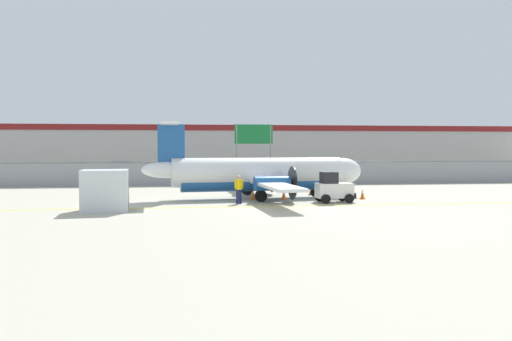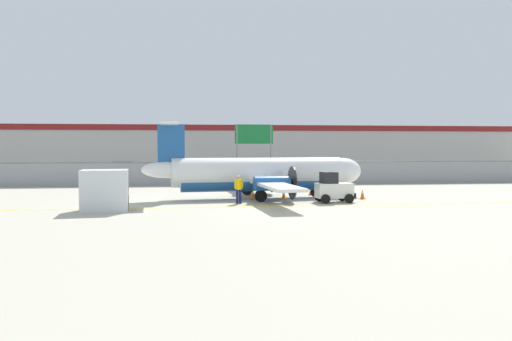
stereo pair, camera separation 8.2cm
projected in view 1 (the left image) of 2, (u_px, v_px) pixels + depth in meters
The scene contains 19 objects.
ground_plane at pixel (281, 206), 28.67m from camera, with size 140.00×140.00×0.01m.
perimeter_fence at pixel (249, 173), 44.47m from camera, with size 98.00×0.10×2.10m.
parking_lot_strip at pixel (238, 177), 55.92m from camera, with size 98.00×17.00×0.12m.
background_building at pixel (227, 148), 74.09m from camera, with size 91.00×8.10×6.50m.
commuter_airplane at pixel (262, 174), 33.06m from camera, with size 14.87×16.08×4.92m.
baggage_tug at pixel (333, 188), 30.66m from camera, with size 2.40×1.52×1.88m.
ground_crew_worker at pixel (239, 188), 29.90m from camera, with size 0.55×0.42×1.70m.
cargo_container at pixel (105, 190), 26.45m from camera, with size 2.57×2.21×2.20m.
traffic_cone_near_left at pixel (311, 191), 35.31m from camera, with size 0.36×0.36×0.64m.
traffic_cone_near_right at pixel (284, 195), 32.34m from camera, with size 0.36×0.36×0.64m.
traffic_cone_far_left at pixel (362, 194), 32.59m from camera, with size 0.36×0.36×0.64m.
traffic_cone_far_right at pixel (253, 194), 32.47m from camera, with size 0.36×0.36×0.64m.
parked_car_0 at pixel (123, 169), 57.72m from camera, with size 4.29×2.19×1.58m.
parked_car_1 at pixel (161, 171), 51.57m from camera, with size 4.21×2.02×1.58m.
parked_car_2 at pixel (203, 168), 59.55m from camera, with size 4.37×2.40×1.58m.
parked_car_3 at pixel (263, 168), 57.88m from camera, with size 4.35×2.32×1.58m.
parked_car_4 at pixel (324, 170), 53.38m from camera, with size 4.35×2.33×1.58m.
parked_car_5 at pixel (361, 168), 59.38m from camera, with size 4.37×2.39×1.58m.
highway_sign at pixel (254, 139), 46.67m from camera, with size 3.60×0.14×5.50m.
Camera 1 is at (-5.01, -26.14, 3.43)m, focal length 35.00 mm.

